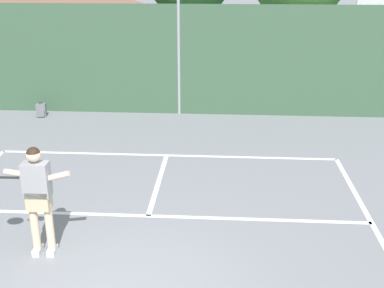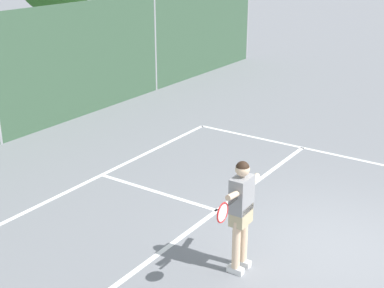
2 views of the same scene
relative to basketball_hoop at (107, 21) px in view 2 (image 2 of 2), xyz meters
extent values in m
plane|color=slate|center=(-5.90, -10.60, -2.31)|extent=(120.00, 120.00, 0.00)
cube|color=white|center=(-5.90, -5.10, -2.31)|extent=(8.20, 0.10, 0.01)
cube|color=white|center=(-5.90, -8.13, -2.31)|extent=(8.20, 0.10, 0.01)
cube|color=white|center=(-5.90, -6.64, -2.31)|extent=(0.10, 2.97, 0.01)
cylinder|color=#99999E|center=(0.60, -1.60, -0.59)|extent=(0.09, 0.09, 3.45)
cylinder|color=#99999E|center=(7.10, -1.60, -0.59)|extent=(0.09, 0.09, 3.45)
cylinder|color=yellow|center=(0.00, 0.06, -0.79)|extent=(0.12, 0.12, 3.05)
torus|color=#D85919|center=(0.00, -0.31, 0.72)|extent=(0.48, 0.48, 0.02)
cylinder|color=brown|center=(3.97, 6.69, -1.36)|extent=(0.36, 0.36, 1.91)
cube|color=silver|center=(-7.27, -9.46, -2.26)|extent=(0.13, 0.26, 0.10)
cube|color=silver|center=(-7.51, -9.46, -2.26)|extent=(0.13, 0.26, 0.10)
cylinder|color=beige|center=(-7.27, -9.46, -1.80)|extent=(0.13, 0.13, 0.82)
cylinder|color=beige|center=(-7.51, -9.46, -1.80)|extent=(0.13, 0.13, 0.82)
cube|color=tan|center=(-7.39, -9.46, -1.33)|extent=(0.36, 0.25, 0.32)
cube|color=gray|center=(-7.39, -9.46, -0.99)|extent=(0.40, 0.25, 0.56)
sphere|color=beige|center=(-7.39, -9.46, -0.58)|extent=(0.22, 0.22, 0.22)
sphere|color=black|center=(-7.39, -9.46, -0.56)|extent=(0.21, 0.21, 0.21)
cylinder|color=beige|center=(-7.59, -9.49, -0.89)|extent=(0.56, 0.10, 0.17)
cylinder|color=beige|center=(-7.11, -9.45, -0.94)|extent=(0.51, 0.10, 0.22)
cylinder|color=black|center=(-7.79, -9.52, -0.94)|extent=(0.30, 0.04, 0.04)
torus|color=red|center=(-8.14, -9.57, -0.94)|extent=(0.30, 0.03, 0.30)
cylinder|color=silver|center=(-8.14, -9.57, -0.94)|extent=(0.26, 0.01, 0.26)
camera|label=1|loc=(-4.56, -16.12, 2.18)|focal=45.70mm
camera|label=2|loc=(-13.89, -12.97, 2.59)|focal=50.59mm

